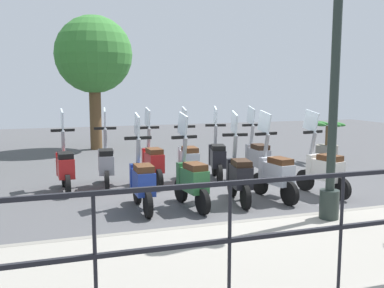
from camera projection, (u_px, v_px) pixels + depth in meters
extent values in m
plane|color=#4C4C4F|center=(221.00, 192.00, 8.00)|extent=(28.00, 28.00, 0.00)
cube|color=gray|center=(322.00, 250.00, 4.97)|extent=(2.20, 20.00, 0.15)
cube|color=gray|center=(278.00, 223.00, 5.96)|extent=(0.10, 20.00, 0.15)
cylinder|color=black|center=(341.00, 233.00, 3.78)|extent=(0.03, 0.03, 1.05)
cylinder|color=black|center=(230.00, 247.00, 3.46)|extent=(0.03, 0.03, 1.05)
cylinder|color=black|center=(95.00, 263.00, 3.13)|extent=(0.03, 0.03, 1.05)
cylinder|color=#232D28|center=(329.00, 204.00, 5.88)|extent=(0.26, 0.26, 0.40)
cylinder|color=#232D28|center=(335.00, 77.00, 5.65)|extent=(0.12, 0.12, 3.87)
cylinder|color=brown|center=(96.00, 117.00, 13.29)|extent=(0.36, 0.36, 2.04)
sphere|color=#387A33|center=(94.00, 54.00, 13.03)|extent=(2.35, 2.35, 2.35)
cylinder|color=slate|center=(327.00, 154.00, 11.07)|extent=(0.56, 0.56, 0.45)
cylinder|color=brown|center=(327.00, 136.00, 11.01)|extent=(0.10, 0.10, 0.50)
ellipsoid|color=#2D6B2D|center=(322.00, 123.00, 11.20)|extent=(0.56, 0.16, 0.10)
ellipsoid|color=#2D6B2D|center=(334.00, 125.00, 10.73)|extent=(0.56, 0.16, 0.10)
ellipsoid|color=#2D6B2D|center=(319.00, 124.00, 10.89)|extent=(0.56, 0.16, 0.10)
ellipsoid|color=#2D6B2D|center=(336.00, 124.00, 11.04)|extent=(0.56, 0.16, 0.10)
ellipsoid|color=#2D6B2D|center=(318.00, 124.00, 11.08)|extent=(0.56, 0.16, 0.10)
ellipsoid|color=#2D6B2D|center=(338.00, 124.00, 10.85)|extent=(0.56, 0.16, 0.10)
cylinder|color=black|center=(305.00, 180.00, 8.08)|extent=(0.41, 0.17, 0.40)
cylinder|color=black|center=(341.00, 189.00, 7.38)|extent=(0.41, 0.17, 0.40)
cube|color=beige|center=(326.00, 170.00, 7.62)|extent=(0.65, 0.41, 0.36)
cube|color=beige|center=(314.00, 166.00, 7.87)|extent=(0.19, 0.32, 0.44)
cube|color=#4C2D19|center=(330.00, 158.00, 7.53)|extent=(0.45, 0.34, 0.10)
cylinder|color=gray|center=(312.00, 147.00, 7.87)|extent=(0.19, 0.11, 0.55)
cube|color=black|center=(313.00, 132.00, 7.83)|extent=(0.16, 0.44, 0.05)
cube|color=silver|center=(311.00, 121.00, 7.86)|extent=(0.38, 0.12, 0.42)
cylinder|color=black|center=(260.00, 184.00, 7.80)|extent=(0.41, 0.14, 0.40)
cylinder|color=black|center=(290.00, 194.00, 7.06)|extent=(0.41, 0.14, 0.40)
cube|color=#B7BCC6|center=(278.00, 173.00, 7.32)|extent=(0.64, 0.37, 0.36)
cube|color=#B7BCC6|center=(267.00, 169.00, 7.57)|extent=(0.16, 0.31, 0.44)
cube|color=#4C2D19|center=(280.00, 161.00, 7.22)|extent=(0.44, 0.32, 0.10)
cylinder|color=gray|center=(266.00, 149.00, 7.58)|extent=(0.19, 0.10, 0.55)
cube|color=black|center=(266.00, 134.00, 7.54)|extent=(0.13, 0.44, 0.05)
cube|color=silver|center=(264.00, 122.00, 7.56)|extent=(0.39, 0.09, 0.42)
cylinder|color=black|center=(232.00, 185.00, 7.65)|extent=(0.41, 0.14, 0.40)
cylinder|color=black|center=(245.00, 197.00, 6.84)|extent=(0.41, 0.14, 0.40)
cube|color=black|center=(240.00, 176.00, 7.12)|extent=(0.63, 0.36, 0.36)
cube|color=black|center=(235.00, 171.00, 7.40)|extent=(0.16, 0.31, 0.44)
cube|color=black|center=(241.00, 163.00, 7.02)|extent=(0.43, 0.31, 0.10)
cylinder|color=gray|center=(235.00, 151.00, 7.41)|extent=(0.19, 0.10, 0.55)
cube|color=black|center=(235.00, 135.00, 7.38)|extent=(0.12, 0.44, 0.05)
cube|color=silver|center=(234.00, 123.00, 7.41)|extent=(0.39, 0.09, 0.42)
cylinder|color=black|center=(181.00, 190.00, 7.30)|extent=(0.41, 0.13, 0.40)
cylinder|color=black|center=(203.00, 202.00, 6.55)|extent=(0.41, 0.13, 0.40)
cube|color=#2D6B38|center=(193.00, 180.00, 6.81)|extent=(0.63, 0.35, 0.36)
cube|color=#2D6B38|center=(186.00, 175.00, 7.07)|extent=(0.16, 0.31, 0.44)
cube|color=#4C2D19|center=(195.00, 166.00, 6.72)|extent=(0.43, 0.31, 0.10)
cylinder|color=gray|center=(184.00, 154.00, 7.07)|extent=(0.19, 0.09, 0.55)
cube|color=black|center=(184.00, 137.00, 7.04)|extent=(0.12, 0.44, 0.05)
cube|color=silver|center=(183.00, 125.00, 7.06)|extent=(0.39, 0.08, 0.42)
cylinder|color=black|center=(137.00, 192.00, 7.19)|extent=(0.40, 0.08, 0.40)
cylinder|color=black|center=(148.00, 205.00, 6.40)|extent=(0.40, 0.08, 0.40)
cube|color=navy|center=(143.00, 182.00, 6.68)|extent=(0.60, 0.29, 0.36)
cube|color=navy|center=(139.00, 177.00, 6.95)|extent=(0.12, 0.30, 0.44)
cube|color=#4C2D19|center=(144.00, 168.00, 6.58)|extent=(0.40, 0.26, 0.10)
cylinder|color=gray|center=(138.00, 155.00, 6.96)|extent=(0.18, 0.07, 0.55)
cube|color=black|center=(138.00, 138.00, 6.92)|extent=(0.06, 0.44, 0.05)
cube|color=silver|center=(137.00, 125.00, 6.95)|extent=(0.39, 0.03, 0.42)
cylinder|color=black|center=(248.00, 166.00, 9.49)|extent=(0.40, 0.08, 0.40)
cylinder|color=black|center=(265.00, 173.00, 8.71)|extent=(0.40, 0.08, 0.40)
cube|color=gray|center=(258.00, 157.00, 8.98)|extent=(0.60, 0.29, 0.36)
cube|color=gray|center=(253.00, 154.00, 9.25)|extent=(0.12, 0.30, 0.44)
cube|color=black|center=(260.00, 147.00, 8.88)|extent=(0.40, 0.26, 0.10)
cylinder|color=gray|center=(252.00, 138.00, 9.26)|extent=(0.18, 0.07, 0.55)
cube|color=black|center=(252.00, 125.00, 9.22)|extent=(0.06, 0.44, 0.05)
cube|color=silver|center=(251.00, 116.00, 9.25)|extent=(0.39, 0.03, 0.42)
cylinder|color=black|center=(214.00, 167.00, 9.44)|extent=(0.41, 0.17, 0.40)
cylinder|color=black|center=(220.00, 174.00, 8.62)|extent=(0.41, 0.17, 0.40)
cube|color=black|center=(218.00, 158.00, 8.91)|extent=(0.65, 0.41, 0.36)
cube|color=black|center=(216.00, 155.00, 9.19)|extent=(0.19, 0.32, 0.44)
cube|color=black|center=(218.00, 147.00, 8.81)|extent=(0.45, 0.35, 0.10)
cylinder|color=gray|center=(215.00, 138.00, 9.21)|extent=(0.19, 0.11, 0.55)
cube|color=black|center=(216.00, 125.00, 9.17)|extent=(0.16, 0.44, 0.05)
cube|color=silver|center=(215.00, 116.00, 9.20)|extent=(0.38, 0.12, 0.42)
cylinder|color=black|center=(183.00, 169.00, 9.13)|extent=(0.40, 0.10, 0.40)
cylinder|color=black|center=(193.00, 177.00, 8.33)|extent=(0.40, 0.10, 0.40)
cube|color=#B7BCC6|center=(189.00, 160.00, 8.61)|extent=(0.61, 0.31, 0.36)
cube|color=#B7BCC6|center=(186.00, 157.00, 8.89)|extent=(0.13, 0.31, 0.44)
cube|color=#4C2D19|center=(190.00, 150.00, 8.51)|extent=(0.41, 0.28, 0.10)
cylinder|color=gray|center=(185.00, 140.00, 8.90)|extent=(0.19, 0.08, 0.55)
cube|color=black|center=(185.00, 127.00, 8.86)|extent=(0.08, 0.44, 0.05)
cube|color=silver|center=(184.00, 117.00, 8.89)|extent=(0.39, 0.05, 0.42)
cylinder|color=black|center=(147.00, 171.00, 8.91)|extent=(0.40, 0.10, 0.40)
cylinder|color=black|center=(159.00, 179.00, 8.14)|extent=(0.40, 0.10, 0.40)
cube|color=#B21E1E|center=(154.00, 162.00, 8.41)|extent=(0.61, 0.31, 0.36)
cube|color=#B21E1E|center=(150.00, 159.00, 8.68)|extent=(0.14, 0.31, 0.44)
cube|color=#4C2D19|center=(154.00, 151.00, 8.31)|extent=(0.41, 0.28, 0.10)
cylinder|color=gray|center=(149.00, 141.00, 8.68)|extent=(0.19, 0.08, 0.55)
cube|color=black|center=(148.00, 128.00, 8.65)|extent=(0.08, 0.44, 0.05)
cube|color=silver|center=(147.00, 118.00, 8.68)|extent=(0.39, 0.05, 0.42)
cylinder|color=black|center=(106.00, 173.00, 8.77)|extent=(0.41, 0.12, 0.40)
cylinder|color=black|center=(107.00, 181.00, 7.97)|extent=(0.41, 0.12, 0.40)
cube|color=gray|center=(106.00, 164.00, 8.25)|extent=(0.62, 0.34, 0.36)
cube|color=gray|center=(106.00, 160.00, 8.53)|extent=(0.15, 0.31, 0.44)
cube|color=black|center=(106.00, 152.00, 8.15)|extent=(0.42, 0.30, 0.10)
cylinder|color=gray|center=(105.00, 142.00, 8.54)|extent=(0.19, 0.09, 0.55)
cube|color=black|center=(105.00, 128.00, 8.50)|extent=(0.10, 0.44, 0.05)
cube|color=silver|center=(105.00, 118.00, 8.53)|extent=(0.39, 0.07, 0.42)
cylinder|color=black|center=(64.00, 177.00, 8.38)|extent=(0.40, 0.10, 0.40)
cylinder|color=black|center=(68.00, 186.00, 7.62)|extent=(0.40, 0.10, 0.40)
cube|color=#B21E1E|center=(66.00, 167.00, 7.88)|extent=(0.61, 0.31, 0.36)
cube|color=#B21E1E|center=(64.00, 163.00, 8.15)|extent=(0.14, 0.31, 0.44)
cube|color=black|center=(65.00, 155.00, 7.79)|extent=(0.41, 0.28, 0.10)
cylinder|color=gray|center=(63.00, 145.00, 8.16)|extent=(0.19, 0.08, 0.55)
cube|color=black|center=(63.00, 130.00, 8.12)|extent=(0.08, 0.44, 0.05)
cube|color=silver|center=(62.00, 120.00, 8.15)|extent=(0.39, 0.05, 0.42)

